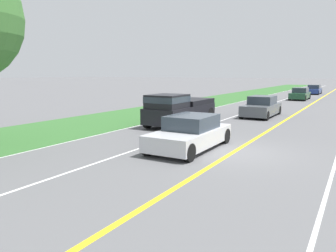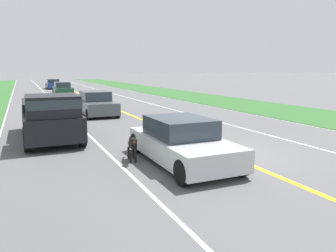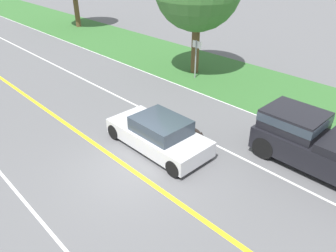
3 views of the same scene
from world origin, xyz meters
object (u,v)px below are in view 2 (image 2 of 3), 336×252
Objects in this scene: pickup_truck at (50,115)px; ego_car at (182,142)px; car_trailing_mid at (63,89)px; car_trailing_far at (53,84)px; dog at (132,145)px; car_trailing_near at (96,104)px.

ego_car is at bearing 122.67° from pickup_truck.
car_trailing_mid is 12.04m from car_trailing_far.
dog is 27.99m from car_trailing_mid.
car_trailing_mid reaches higher than dog.
pickup_truck is 23.73m from car_trailing_mid.
ego_car is 28.68m from car_trailing_mid.
car_trailing_near reaches higher than car_trailing_far.
car_trailing_mid is at bearing -89.63° from ego_car.
ego_car is 0.79× the size of pickup_truck.
pickup_truck is 1.20× the size of car_trailing_far.
ego_car is at bearing 90.14° from car_trailing_far.
car_trailing_far reaches higher than dog.
ego_car is at bearing 161.72° from dog.
pickup_truck is 1.24× the size of car_trailing_near.
pickup_truck is at bearing 82.44° from car_trailing_mid.
ego_car is 11.53m from car_trailing_near.
ego_car is 0.97× the size of car_trailing_near.
dog is 40.02m from car_trailing_far.
ego_car is 0.96× the size of car_trailing_mid.
car_trailing_far is at bearing -81.67° from dog.
car_trailing_far is at bearing -90.40° from car_trailing_mid.
dog is 10.88m from car_trailing_near.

